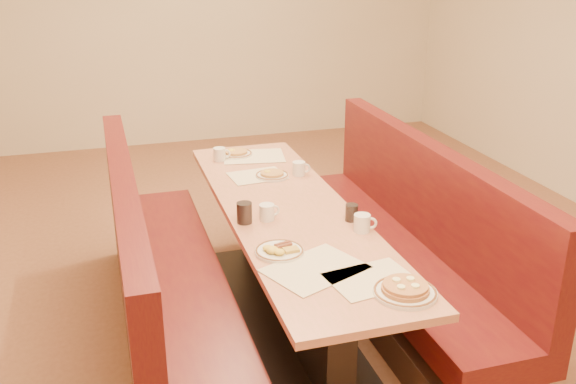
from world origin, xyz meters
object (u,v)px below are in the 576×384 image
object	(u,v)px
eggs_plate	(279,250)
coffee_mug_c	(299,168)
coffee_mug_a	(363,223)
soda_tumbler_mid	(352,213)
coffee_mug_b	(267,212)
coffee_mug_d	(220,154)
diner_table	(288,268)
booth_left	(163,288)
soda_tumbler_near	(244,213)
booth_right	(402,254)
pancake_plate	(405,290)

from	to	relation	value
eggs_plate	coffee_mug_c	size ratio (longest dim) A/B	2.04
coffee_mug_a	soda_tumbler_mid	xyz separation A→B (m)	(-0.00, 0.14, -0.00)
coffee_mug_b	coffee_mug_d	bearing A→B (deg)	85.30
diner_table	booth_left	xyz separation A→B (m)	(-0.73, 0.00, -0.01)
booth_left	coffee_mug_b	size ratio (longest dim) A/B	21.32
coffee_mug_b	soda_tumbler_near	size ratio (longest dim) A/B	1.02
diner_table	coffee_mug_a	bearing A→B (deg)	-54.48
booth_left	eggs_plate	xyz separation A→B (m)	(0.53, -0.52, 0.40)
booth_left	eggs_plate	size ratio (longest dim) A/B	10.44
booth_right	diner_table	bearing A→B (deg)	180.00
coffee_mug_b	soda_tumbler_near	xyz separation A→B (m)	(-0.13, -0.00, 0.01)
coffee_mug_d	pancake_plate	bearing A→B (deg)	-75.37
coffee_mug_a	soda_tumbler_mid	distance (m)	0.14
pancake_plate	coffee_mug_a	distance (m)	0.66
eggs_plate	coffee_mug_b	size ratio (longest dim) A/B	2.04
coffee_mug_c	soda_tumbler_near	size ratio (longest dim) A/B	1.02
booth_left	coffee_mug_c	size ratio (longest dim) A/B	21.31
coffee_mug_b	soda_tumbler_mid	bearing A→B (deg)	-25.80
booth_right	booth_left	bearing A→B (deg)	180.00
coffee_mug_d	soda_tumbler_near	bearing A→B (deg)	-90.97
booth_left	soda_tumbler_mid	size ratio (longest dim) A/B	26.57
coffee_mug_d	coffee_mug_b	bearing A→B (deg)	-84.13
pancake_plate	booth_left	bearing A→B (deg)	131.82
coffee_mug_b	soda_tumbler_mid	xyz separation A→B (m)	(0.43, -0.14, 0.00)
coffee_mug_b	diner_table	bearing A→B (deg)	28.32
diner_table	eggs_plate	size ratio (longest dim) A/B	10.44
booth_right	pancake_plate	bearing A→B (deg)	-116.72
diner_table	coffee_mug_d	distance (m)	1.07
pancake_plate	coffee_mug_c	size ratio (longest dim) A/B	2.35
booth_left	booth_right	world-z (taller)	same
eggs_plate	coffee_mug_a	bearing A→B (deg)	13.72
coffee_mug_a	soda_tumbler_near	xyz separation A→B (m)	(-0.56, 0.28, 0.01)
coffee_mug_a	coffee_mug_c	world-z (taller)	coffee_mug_a
diner_table	booth_right	xyz separation A→B (m)	(0.73, 0.00, -0.01)
booth_right	coffee_mug_c	bearing A→B (deg)	133.74
soda_tumbler_mid	coffee_mug_d	bearing A→B (deg)	111.64
eggs_plate	coffee_mug_a	size ratio (longest dim) A/B	1.99
pancake_plate	coffee_mug_b	bearing A→B (deg)	110.82
booth_right	pancake_plate	distance (m)	1.24
diner_table	eggs_plate	xyz separation A→B (m)	(-0.20, -0.52, 0.39)
eggs_plate	soda_tumbler_mid	bearing A→B (deg)	28.58
coffee_mug_a	coffee_mug_b	xyz separation A→B (m)	(-0.44, 0.29, -0.00)
diner_table	coffee_mug_c	distance (m)	0.71
coffee_mug_a	soda_tumbler_near	world-z (taller)	soda_tumbler_near
eggs_plate	coffee_mug_b	bearing A→B (deg)	82.85
coffee_mug_b	coffee_mug_d	distance (m)	1.07
booth_right	coffee_mug_b	xyz separation A→B (m)	(-0.88, -0.11, 0.43)
booth_right	coffee_mug_a	size ratio (longest dim) A/B	20.74
coffee_mug_d	booth_left	bearing A→B (deg)	-115.67
booth_left	coffee_mug_d	xyz separation A→B (m)	(0.53, 0.96, 0.44)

